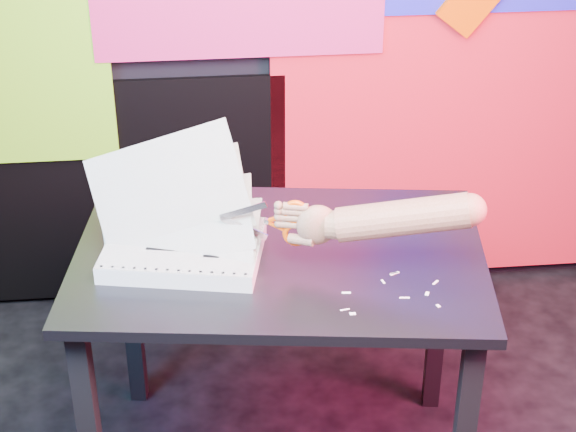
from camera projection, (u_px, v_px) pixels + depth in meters
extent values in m
cube|color=red|center=(501.00, 73.00, 3.32)|extent=(1.60, 0.02, 1.60)
cube|color=black|center=(102.00, 194.00, 3.40)|extent=(1.30, 0.02, 0.85)
cube|color=black|center=(131.00, 306.00, 2.97)|extent=(0.06, 0.06, 0.72)
cube|color=black|center=(438.00, 311.00, 2.94)|extent=(0.06, 0.06, 0.72)
cube|color=black|center=(280.00, 257.00, 2.51)|extent=(1.15, 0.85, 0.03)
cube|color=beige|center=(184.00, 250.00, 2.47)|extent=(0.44, 0.36, 0.05)
cube|color=white|center=(183.00, 242.00, 2.46)|extent=(0.44, 0.36, 0.00)
cube|color=white|center=(183.00, 240.00, 2.45)|extent=(0.42, 0.34, 0.12)
cube|color=white|center=(179.00, 230.00, 2.45)|extent=(0.39, 0.30, 0.21)
cube|color=white|center=(174.00, 211.00, 2.44)|extent=(0.40, 0.24, 0.29)
cube|color=white|center=(169.00, 193.00, 2.43)|extent=(0.43, 0.17, 0.34)
cylinder|color=black|center=(101.00, 266.00, 2.36)|extent=(0.01, 0.01, 0.00)
cylinder|color=black|center=(112.00, 267.00, 2.35)|extent=(0.01, 0.01, 0.00)
cylinder|color=black|center=(123.00, 267.00, 2.35)|extent=(0.01, 0.01, 0.00)
cylinder|color=black|center=(134.00, 268.00, 2.35)|extent=(0.01, 0.01, 0.00)
cylinder|color=black|center=(145.00, 269.00, 2.35)|extent=(0.01, 0.01, 0.00)
cylinder|color=black|center=(156.00, 269.00, 2.35)|extent=(0.01, 0.01, 0.00)
cylinder|color=black|center=(167.00, 270.00, 2.34)|extent=(0.01, 0.01, 0.00)
cylinder|color=black|center=(178.00, 270.00, 2.34)|extent=(0.01, 0.01, 0.00)
cylinder|color=black|center=(190.00, 271.00, 2.34)|extent=(0.01, 0.01, 0.00)
cylinder|color=black|center=(201.00, 272.00, 2.34)|extent=(0.01, 0.01, 0.00)
cylinder|color=black|center=(212.00, 272.00, 2.33)|extent=(0.01, 0.01, 0.00)
cylinder|color=black|center=(223.00, 273.00, 2.33)|extent=(0.01, 0.01, 0.00)
cylinder|color=black|center=(234.00, 273.00, 2.33)|extent=(0.01, 0.01, 0.00)
cylinder|color=black|center=(245.00, 274.00, 2.33)|extent=(0.01, 0.01, 0.00)
cylinder|color=black|center=(128.00, 213.00, 2.59)|extent=(0.01, 0.01, 0.00)
cylinder|color=black|center=(138.00, 213.00, 2.58)|extent=(0.01, 0.01, 0.00)
cylinder|color=black|center=(148.00, 214.00, 2.58)|extent=(0.01, 0.01, 0.00)
cylinder|color=black|center=(158.00, 214.00, 2.58)|extent=(0.01, 0.01, 0.00)
cylinder|color=black|center=(168.00, 215.00, 2.58)|extent=(0.01, 0.01, 0.00)
cylinder|color=black|center=(178.00, 215.00, 2.57)|extent=(0.01, 0.01, 0.00)
cylinder|color=black|center=(188.00, 216.00, 2.57)|extent=(0.01, 0.01, 0.00)
cylinder|color=black|center=(198.00, 216.00, 2.57)|extent=(0.01, 0.01, 0.00)
cylinder|color=black|center=(208.00, 217.00, 2.57)|extent=(0.01, 0.01, 0.00)
cylinder|color=black|center=(218.00, 217.00, 2.56)|extent=(0.01, 0.01, 0.00)
cylinder|color=black|center=(228.00, 218.00, 2.56)|extent=(0.01, 0.01, 0.00)
cylinder|color=black|center=(239.00, 218.00, 2.56)|extent=(0.01, 0.01, 0.00)
cylinder|color=black|center=(249.00, 219.00, 2.56)|extent=(0.01, 0.01, 0.00)
cylinder|color=black|center=(259.00, 219.00, 2.56)|extent=(0.01, 0.01, 0.00)
cube|color=black|center=(152.00, 229.00, 2.51)|extent=(0.07, 0.03, 0.00)
cube|color=black|center=(194.00, 236.00, 2.48)|extent=(0.05, 0.02, 0.00)
cube|color=black|center=(164.00, 249.00, 2.42)|extent=(0.09, 0.03, 0.00)
cube|color=black|center=(211.00, 256.00, 2.40)|extent=(0.04, 0.02, 0.00)
cube|color=#B5B5B5|center=(243.00, 211.00, 2.39)|extent=(0.12, 0.03, 0.06)
cube|color=#B5B5B5|center=(244.00, 228.00, 2.41)|extent=(0.12, 0.03, 0.06)
cylinder|color=#B5B5B5|center=(267.00, 221.00, 2.39)|extent=(0.02, 0.01, 0.01)
cube|color=#DA4305|center=(275.00, 225.00, 2.39)|extent=(0.05, 0.02, 0.03)
cube|color=#DA4305|center=(275.00, 218.00, 2.38)|extent=(0.05, 0.02, 0.03)
torus|color=#DA4305|center=(296.00, 212.00, 2.36)|extent=(0.07, 0.03, 0.07)
torus|color=#DA4305|center=(296.00, 234.00, 2.40)|extent=(0.07, 0.03, 0.07)
ellipsoid|color=#9D6350|center=(317.00, 225.00, 2.37)|extent=(0.10, 0.06, 0.11)
cylinder|color=#9D6350|center=(296.00, 225.00, 2.38)|extent=(0.08, 0.04, 0.02)
cylinder|color=#9D6350|center=(296.00, 218.00, 2.37)|extent=(0.08, 0.04, 0.02)
cylinder|color=#9D6350|center=(296.00, 212.00, 2.36)|extent=(0.07, 0.04, 0.02)
cylinder|color=#9D6350|center=(296.00, 207.00, 2.36)|extent=(0.06, 0.03, 0.02)
cylinder|color=#9D6350|center=(301.00, 240.00, 2.39)|extent=(0.07, 0.05, 0.03)
cylinder|color=#9D6350|center=(338.00, 225.00, 2.36)|extent=(0.08, 0.08, 0.07)
cylinder|color=#9D6350|center=(403.00, 218.00, 2.33)|extent=(0.34, 0.17, 0.16)
sphere|color=#9D6350|center=(470.00, 210.00, 2.29)|extent=(0.08, 0.08, 0.08)
cube|color=white|center=(438.00, 306.00, 2.29)|extent=(0.01, 0.01, 0.00)
cube|color=white|center=(405.00, 298.00, 2.32)|extent=(0.03, 0.01, 0.00)
cube|color=white|center=(427.00, 294.00, 2.34)|extent=(0.01, 0.02, 0.00)
cube|color=white|center=(346.00, 293.00, 2.34)|extent=(0.02, 0.01, 0.00)
cube|color=white|center=(345.00, 310.00, 2.28)|extent=(0.02, 0.01, 0.00)
cube|color=white|center=(395.00, 273.00, 2.42)|extent=(0.03, 0.02, 0.00)
cube|color=white|center=(435.00, 282.00, 2.38)|extent=(0.02, 0.02, 0.00)
cube|color=white|center=(353.00, 314.00, 2.27)|extent=(0.01, 0.01, 0.00)
cube|color=white|center=(383.00, 282.00, 2.38)|extent=(0.01, 0.02, 0.00)
cube|color=white|center=(394.00, 273.00, 2.42)|extent=(0.02, 0.01, 0.00)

